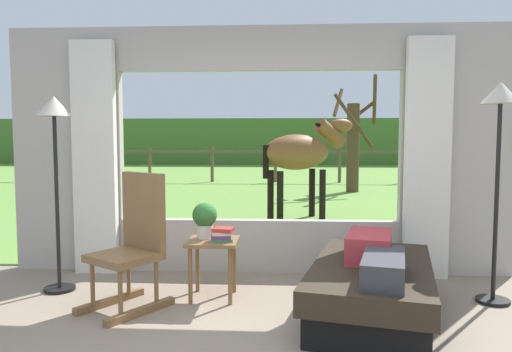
% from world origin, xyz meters
% --- Properties ---
extents(back_wall_with_window, '(5.20, 0.12, 2.55)m').
position_xyz_m(back_wall_with_window, '(0.00, 2.26, 1.25)').
color(back_wall_with_window, '#ADA599').
rests_on(back_wall_with_window, ground_plane).
extents(curtain_panel_left, '(0.44, 0.10, 2.40)m').
position_xyz_m(curtain_panel_left, '(-1.69, 2.12, 1.20)').
color(curtain_panel_left, silver).
rests_on(curtain_panel_left, ground_plane).
extents(curtain_panel_right, '(0.44, 0.10, 2.40)m').
position_xyz_m(curtain_panel_right, '(1.69, 2.12, 1.20)').
color(curtain_panel_right, silver).
rests_on(curtain_panel_right, ground_plane).
extents(outdoor_pasture_lawn, '(36.00, 21.68, 0.02)m').
position_xyz_m(outdoor_pasture_lawn, '(0.00, 13.16, 0.01)').
color(outdoor_pasture_lawn, olive).
rests_on(outdoor_pasture_lawn, ground_plane).
extents(distant_hill_ridge, '(36.00, 2.00, 2.40)m').
position_xyz_m(distant_hill_ridge, '(0.00, 23.00, 1.20)').
color(distant_hill_ridge, '#456A2C').
rests_on(distant_hill_ridge, ground_plane).
extents(recliner_sofa, '(1.27, 1.86, 0.42)m').
position_xyz_m(recliner_sofa, '(0.96, 1.01, 0.22)').
color(recliner_sofa, black).
rests_on(recliner_sofa, ground_plane).
extents(reclining_person, '(0.47, 1.43, 0.22)m').
position_xyz_m(reclining_person, '(0.96, 0.96, 0.52)').
color(reclining_person, '#B23338').
rests_on(reclining_person, recliner_sofa).
extents(rocking_chair, '(0.76, 0.82, 1.12)m').
position_xyz_m(rocking_chair, '(-0.98, 1.12, 0.55)').
color(rocking_chair, brown).
rests_on(rocking_chair, ground_plane).
extents(side_table, '(0.44, 0.44, 0.52)m').
position_xyz_m(side_table, '(-0.36, 1.38, 0.43)').
color(side_table, brown).
rests_on(side_table, ground_plane).
extents(potted_plant, '(0.22, 0.22, 0.32)m').
position_xyz_m(potted_plant, '(-0.44, 1.44, 0.70)').
color(potted_plant, silver).
rests_on(potted_plant, side_table).
extents(book_stack, '(0.20, 0.16, 0.12)m').
position_xyz_m(book_stack, '(-0.27, 1.32, 0.58)').
color(book_stack, '#337247').
rests_on(book_stack, side_table).
extents(floor_lamp_left, '(0.32, 0.32, 1.79)m').
position_xyz_m(floor_lamp_left, '(-1.81, 1.50, 1.44)').
color(floor_lamp_left, black).
rests_on(floor_lamp_left, ground_plane).
extents(floor_lamp_right, '(0.32, 0.32, 1.88)m').
position_xyz_m(floor_lamp_right, '(2.07, 1.40, 1.52)').
color(floor_lamp_right, black).
rests_on(floor_lamp_right, ground_plane).
extents(horse, '(1.72, 1.24, 1.73)m').
position_xyz_m(horse, '(0.56, 5.49, 1.16)').
color(horse, brown).
rests_on(horse, outdoor_pasture_lawn).
extents(pasture_tree, '(1.21, 1.24, 2.93)m').
position_xyz_m(pasture_tree, '(2.04, 9.77, 1.30)').
color(pasture_tree, '#4C3823').
rests_on(pasture_tree, outdoor_pasture_lawn).
extents(pasture_fence_line, '(16.10, 0.10, 1.10)m').
position_xyz_m(pasture_fence_line, '(0.00, 12.43, 0.74)').
color(pasture_fence_line, brown).
rests_on(pasture_fence_line, outdoor_pasture_lawn).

